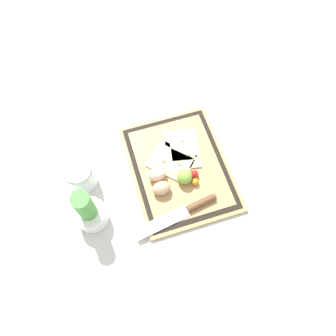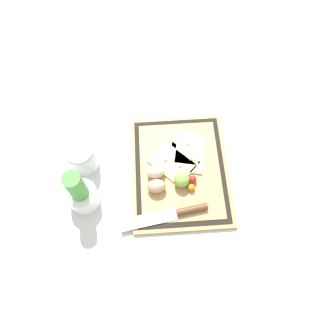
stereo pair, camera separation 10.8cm
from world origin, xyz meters
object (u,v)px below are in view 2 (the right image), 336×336
lime (182,180)px  herb_pot (81,194)px  knife (179,213)px  cherry_tomato_yellow (191,187)px  pizza_slice_far (174,162)px  sauce_jar (83,159)px  cherry_tomato_red (193,179)px  egg_pink (156,172)px  egg_brown (156,186)px  pizza_slice_near (187,152)px

lime → herb_pot: 0.32m
knife → cherry_tomato_yellow: bearing=-30.7°
pizza_slice_far → sauce_jar: sauce_jar is taller
pizza_slice_far → sauce_jar: bearing=85.7°
herb_pot → knife: bearing=-102.8°
pizza_slice_far → cherry_tomato_red: size_ratio=6.83×
cherry_tomato_red → knife: bearing=153.1°
egg_pink → lime: lime is taller
egg_pink → sauce_jar: sauce_jar is taller
knife → cherry_tomato_yellow: size_ratio=11.88×
knife → egg_brown: egg_brown is taller
knife → egg_brown: (0.09, 0.06, 0.01)m
egg_brown → egg_pink: (0.05, -0.00, 0.00)m
cherry_tomato_yellow → knife: bearing=149.3°
knife → egg_pink: bearing=25.0°
pizza_slice_near → herb_pot: herb_pot is taller
pizza_slice_near → cherry_tomato_yellow: (-0.14, 0.00, 0.01)m
pizza_slice_near → knife: 0.22m
pizza_slice_far → knife: pizza_slice_far is taller
egg_brown → lime: 0.09m
pizza_slice_near → cherry_tomato_red: (-0.11, -0.01, 0.01)m
pizza_slice_far → egg_brown: (-0.09, 0.06, 0.02)m
egg_pink → lime: 0.09m
pizza_slice_near → cherry_tomato_red: cherry_tomato_red is taller
sauce_jar → knife: bearing=-123.6°
pizza_slice_far → herb_pot: size_ratio=0.97×
egg_pink → cherry_tomato_red: size_ratio=2.26×
knife → egg_pink: egg_pink is taller
egg_brown → egg_pink: bearing=-0.1°
egg_pink → sauce_jar: (0.06, 0.24, 0.01)m
knife → herb_pot: herb_pot is taller
herb_pot → cherry_tomato_yellow: bearing=-87.9°
herb_pot → sauce_jar: herb_pot is taller
cherry_tomato_red → sauce_jar: (0.09, 0.36, 0.01)m
cherry_tomato_red → cherry_tomato_yellow: size_ratio=1.11×
egg_brown → lime: bearing=-79.8°
pizza_slice_far → egg_brown: size_ratio=3.02×
cherry_tomato_red → sauce_jar: 0.37m
knife → egg_brown: bearing=36.3°
egg_pink → lime: size_ratio=1.16×
cherry_tomato_red → pizza_slice_near: bearing=3.3°
pizza_slice_far → egg_brown: bearing=144.5°
egg_pink → sauce_jar: 0.25m
cherry_tomato_red → herb_pot: bearing=96.4°
pizza_slice_near → sauce_jar: bearing=92.3°
knife → egg_brown: 0.11m
pizza_slice_near → pizza_slice_far: 0.06m
sauce_jar → pizza_slice_far: bearing=-94.3°
pizza_slice_far → cherry_tomato_red: 0.09m
cherry_tomato_yellow → sauce_jar: (0.12, 0.35, 0.02)m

